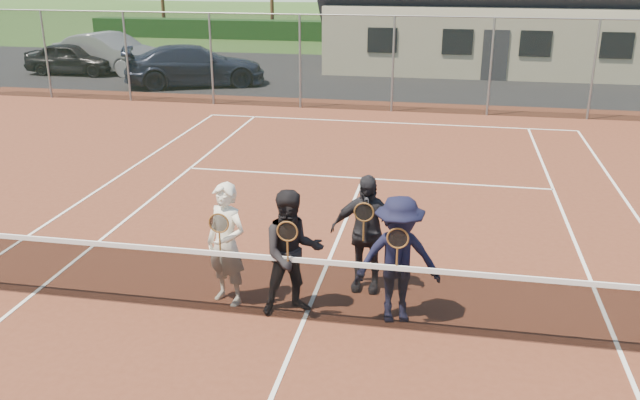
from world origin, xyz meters
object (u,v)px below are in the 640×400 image
object	(u,v)px
player_a	(227,244)
player_c	(366,233)
car_a	(73,59)
player_d	(398,260)
player_b	(292,253)
tennis_net	(304,287)
car_b	(110,53)
car_c	(195,66)

from	to	relation	value
player_a	player_c	xyz separation A→B (m)	(1.88, 0.78, -0.00)
car_a	player_d	xyz separation A→B (m)	(15.09, -18.01, 0.26)
player_b	player_d	size ratio (longest dim) A/B	1.00
car_a	player_b	world-z (taller)	player_b
player_a	player_b	size ratio (longest dim) A/B	1.00
car_a	player_d	distance (m)	23.50
tennis_net	player_b	world-z (taller)	player_b
car_b	car_c	xyz separation A→B (m)	(4.67, -2.25, -0.05)
car_c	player_d	size ratio (longest dim) A/B	2.94
car_a	player_b	size ratio (longest dim) A/B	2.15
player_a	car_c	bearing A→B (deg)	112.10
car_b	player_a	world-z (taller)	player_a
player_d	car_a	bearing A→B (deg)	129.97
car_b	player_b	bearing A→B (deg)	-129.92
player_d	player_c	bearing A→B (deg)	122.72
car_a	car_b	size ratio (longest dim) A/B	0.78
car_c	player_a	size ratio (longest dim) A/B	2.94
car_b	car_c	bearing A→B (deg)	-98.89
car_b	player_b	size ratio (longest dim) A/B	2.77
car_b	player_c	size ratio (longest dim) A/B	2.77
tennis_net	car_a	bearing A→B (deg)	127.15
player_a	player_b	xyz separation A→B (m)	(0.98, -0.11, -0.00)
tennis_net	player_d	bearing A→B (deg)	12.40
car_b	player_d	xyz separation A→B (m)	(13.76, -18.71, 0.10)
car_c	player_c	world-z (taller)	player_c
player_b	player_c	size ratio (longest dim) A/B	1.00
player_b	car_a	bearing A→B (deg)	127.10
car_b	tennis_net	distance (m)	22.74
car_b	player_b	distance (m)	22.43
car_c	car_a	bearing A→B (deg)	53.13
car_c	tennis_net	bearing A→B (deg)	-177.38
car_a	player_d	bearing A→B (deg)	-140.77
car_a	player_a	distance (m)	21.96
car_c	tennis_net	xyz separation A→B (m)	(7.84, -16.74, -0.23)
car_c	tennis_net	size ratio (longest dim) A/B	0.45
car_c	player_a	xyz separation A→B (m)	(6.66, -16.40, 0.15)
car_a	car_c	xyz separation A→B (m)	(6.01, -1.54, 0.11)
car_a	tennis_net	bearing A→B (deg)	-143.58
tennis_net	player_d	distance (m)	1.33
player_a	player_c	distance (m)	2.04
player_a	player_b	bearing A→B (deg)	-6.15
car_a	player_c	world-z (taller)	player_c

